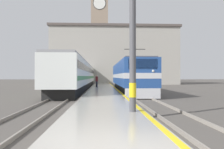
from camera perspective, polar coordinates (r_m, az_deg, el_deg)
name	(u,v)px	position (r m, az deg, el deg)	size (l,w,h in m)	color
ground_plane	(103,88)	(34.63, -2.39, -3.51)	(200.00, 200.00, 0.00)	#514C47
platform	(103,89)	(29.63, -2.34, -3.68)	(3.37, 140.00, 0.36)	#ADA89E
rail_track_near	(125,90)	(29.81, 3.48, -3.95)	(2.84, 140.00, 0.16)	#514C47
rail_track_far	(78,90)	(29.81, -8.89, -3.94)	(2.83, 140.00, 0.16)	#514C47
locomotive_train	(129,77)	(25.41, 4.54, -0.54)	(2.92, 17.06, 4.49)	black
passenger_train	(83,75)	(37.17, -7.64, -0.20)	(2.92, 43.31, 3.72)	black
catenary_mast	(134,17)	(9.50, 5.76, 14.73)	(2.20, 0.29, 8.06)	#4C4C51
person_on_platform	(97,81)	(29.55, -4.02, -1.64)	(0.34, 0.34, 1.67)	#23232D
clock_tower	(100,28)	(66.85, -3.27, 12.11)	(6.15, 6.15, 30.82)	gray
station_building	(114,56)	(52.09, 0.55, 4.82)	(29.19, 10.17, 13.26)	#A8A399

